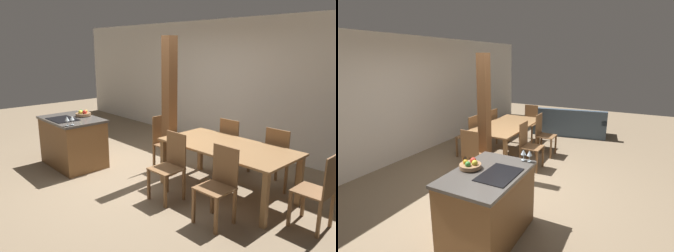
# 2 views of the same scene
# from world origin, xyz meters

# --- Properties ---
(ground_plane) EXTENTS (16.00, 16.00, 0.00)m
(ground_plane) POSITION_xyz_m (0.00, 0.00, 0.00)
(ground_plane) COLOR #847056
(wall_back) EXTENTS (11.20, 0.08, 2.70)m
(wall_back) POSITION_xyz_m (0.00, 2.61, 1.35)
(wall_back) COLOR silver
(wall_back) RESTS_ON ground_plane
(kitchen_island) EXTENTS (1.21, 0.82, 0.89)m
(kitchen_island) POSITION_xyz_m (-1.22, -0.49, 0.44)
(kitchen_island) COLOR brown
(kitchen_island) RESTS_ON ground_plane
(fruit_bowl) EXTENTS (0.28, 0.28, 0.11)m
(fruit_bowl) POSITION_xyz_m (-1.22, -0.26, 0.93)
(fruit_bowl) COLOR #99704C
(fruit_bowl) RESTS_ON kitchen_island
(wine_glass_near) EXTENTS (0.07, 0.07, 0.15)m
(wine_glass_near) POSITION_xyz_m (-0.69, -0.82, 1.00)
(wine_glass_near) COLOR silver
(wine_glass_near) RESTS_ON kitchen_island
(wine_glass_middle) EXTENTS (0.07, 0.07, 0.15)m
(wine_glass_middle) POSITION_xyz_m (-0.69, -0.74, 1.00)
(wine_glass_middle) COLOR silver
(wine_glass_middle) RESTS_ON kitchen_island
(dining_table) EXTENTS (1.95, 1.00, 0.75)m
(dining_table) POSITION_xyz_m (1.43, 0.61, 0.66)
(dining_table) COLOR olive
(dining_table) RESTS_ON ground_plane
(dining_chair_near_left) EXTENTS (0.40, 0.40, 0.96)m
(dining_chair_near_left) POSITION_xyz_m (0.99, -0.12, 0.51)
(dining_chair_near_left) COLOR brown
(dining_chair_near_left) RESTS_ON ground_plane
(dining_chair_near_right) EXTENTS (0.40, 0.40, 0.96)m
(dining_chair_near_right) POSITION_xyz_m (1.87, -0.12, 0.51)
(dining_chair_near_right) COLOR brown
(dining_chair_near_right) RESTS_ON ground_plane
(dining_chair_far_left) EXTENTS (0.40, 0.40, 0.96)m
(dining_chair_far_left) POSITION_xyz_m (0.99, 1.33, 0.51)
(dining_chair_far_left) COLOR brown
(dining_chair_far_left) RESTS_ON ground_plane
(dining_chair_far_right) EXTENTS (0.40, 0.40, 0.96)m
(dining_chair_far_right) POSITION_xyz_m (1.87, 1.33, 0.51)
(dining_chair_far_right) COLOR brown
(dining_chair_far_right) RESTS_ON ground_plane
(dining_chair_head_end) EXTENTS (0.40, 0.40, 0.96)m
(dining_chair_head_end) POSITION_xyz_m (0.08, 0.61, 0.51)
(dining_chair_head_end) COLOR brown
(dining_chair_head_end) RESTS_ON ground_plane
(dining_chair_foot_end) EXTENTS (0.40, 0.40, 0.96)m
(dining_chair_foot_end) POSITION_xyz_m (2.78, 0.61, 0.51)
(dining_chair_foot_end) COLOR brown
(dining_chair_foot_end) RESTS_ON ground_plane
(timber_post) EXTENTS (0.18, 0.18, 2.30)m
(timber_post) POSITION_xyz_m (0.31, 0.50, 1.15)
(timber_post) COLOR brown
(timber_post) RESTS_ON ground_plane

